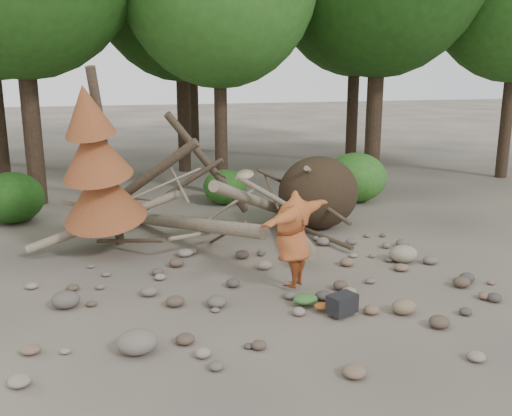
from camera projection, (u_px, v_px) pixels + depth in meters
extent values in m
plane|color=#514C44|center=(275.00, 297.00, 10.93)|extent=(120.00, 120.00, 0.00)
ellipsoid|color=#332619|center=(318.00, 193.00, 15.40)|extent=(2.20, 1.87, 1.98)
cylinder|color=gray|center=(190.00, 224.00, 13.99)|extent=(2.61, 5.11, 1.08)
cylinder|color=gray|center=(255.00, 201.00, 14.85)|extent=(3.18, 3.71, 1.90)
cylinder|color=brown|center=(136.00, 185.00, 14.31)|extent=(3.08, 1.91, 2.49)
cylinder|color=gray|center=(293.00, 226.00, 14.54)|extent=(1.13, 4.98, 0.43)
cylinder|color=brown|center=(209.00, 165.00, 14.91)|extent=(2.39, 1.03, 2.89)
cylinder|color=gray|center=(106.00, 221.00, 13.71)|extent=(3.71, 0.86, 1.20)
cylinder|color=#4C3F30|center=(129.00, 241.00, 13.47)|extent=(1.52, 1.70, 0.49)
cylinder|color=gray|center=(231.00, 204.00, 14.90)|extent=(1.57, 0.85, 0.69)
cylinder|color=#4C3F30|center=(283.00, 183.00, 15.70)|extent=(1.92, 1.25, 1.10)
cylinder|color=gray|center=(178.00, 182.00, 14.18)|extent=(0.37, 1.42, 0.85)
cylinder|color=#4C3F30|center=(319.00, 235.00, 14.47)|extent=(0.79, 2.54, 0.12)
cylinder|color=gray|center=(203.00, 234.00, 13.51)|extent=(1.78, 1.11, 0.29)
cylinder|color=#4C3F30|center=(106.00, 160.00, 13.19)|extent=(0.67, 1.13, 4.35)
cone|color=brown|center=(102.00, 193.00, 13.02)|extent=(2.06, 2.13, 1.86)
cone|color=brown|center=(94.00, 151.00, 12.56)|extent=(1.71, 1.78, 1.65)
cone|color=brown|center=(87.00, 110.00, 12.15)|extent=(1.23, 1.30, 1.41)
cylinder|color=#38281C|center=(26.00, 61.00, 17.41)|extent=(0.56, 0.56, 8.96)
cylinder|color=#38281C|center=(220.00, 90.00, 18.94)|extent=(0.44, 0.44, 7.14)
cylinder|color=#38281C|center=(377.00, 55.00, 20.81)|extent=(0.60, 0.60, 9.45)
cylinder|color=#38281C|center=(511.00, 79.00, 22.01)|extent=(0.46, 0.46, 7.70)
cylinder|color=#38281C|center=(182.00, 68.00, 23.31)|extent=(0.52, 0.52, 8.54)
cylinder|color=#38281C|center=(354.00, 73.00, 24.97)|extent=(0.50, 0.50, 8.12)
cylinder|color=#38281C|center=(192.00, 66.00, 29.57)|extent=(0.54, 0.54, 8.75)
cylinder|color=#38281C|center=(355.00, 74.00, 31.59)|extent=(0.46, 0.46, 7.84)
ellipsoid|color=#1F4E14|center=(11.00, 198.00, 16.03)|extent=(1.80, 1.80, 1.44)
ellipsoid|color=#29631C|center=(225.00, 187.00, 18.30)|extent=(1.40, 1.40, 1.12)
ellipsoid|color=#347524|center=(356.00, 177.00, 18.60)|extent=(2.00, 2.00, 1.60)
imported|color=#A54F25|center=(293.00, 239.00, 11.05)|extent=(2.23, 2.02, 1.93)
cylinder|color=#947C5E|center=(245.00, 174.00, 9.93)|extent=(0.30, 0.31, 0.16)
cube|color=black|center=(342.00, 307.00, 10.07)|extent=(0.59, 0.50, 0.33)
ellipsoid|color=#356729|center=(305.00, 301.00, 10.50)|extent=(0.46, 0.39, 0.17)
ellipsoid|color=#AF581E|center=(322.00, 308.00, 10.27)|extent=(0.29, 0.24, 0.11)
ellipsoid|color=slate|center=(137.00, 342.00, 8.74)|extent=(0.62, 0.56, 0.37)
ellipsoid|color=#836D52|center=(404.00, 307.00, 10.16)|extent=(0.44, 0.40, 0.26)
ellipsoid|color=gray|center=(403.00, 254.00, 12.86)|extent=(0.64, 0.58, 0.38)
ellipsoid|color=#5C544D|center=(66.00, 300.00, 10.41)|extent=(0.52, 0.46, 0.31)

